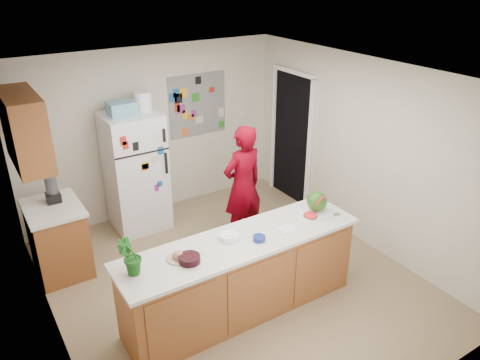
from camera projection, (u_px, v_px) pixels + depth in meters
floor at (233, 281)px, 5.72m from camera, size 4.00×4.50×0.02m
wall_back at (153, 132)px, 6.91m from camera, size 4.00×0.02×2.50m
wall_left at (43, 242)px, 4.21m from camera, size 0.02×4.50×2.50m
wall_right at (362, 153)px, 6.16m from camera, size 0.02×4.50×2.50m
ceiling at (232, 75)px, 4.65m from camera, size 4.00×4.50×0.02m
doorway at (292, 138)px, 7.35m from camera, size 0.03×0.85×2.04m
peninsula_base at (241, 278)px, 5.05m from camera, size 2.60×0.62×0.88m
peninsula_top at (241, 242)px, 4.85m from camera, size 2.68×0.70×0.04m
side_counter_base at (59, 240)px, 5.74m from camera, size 0.60×0.80×0.86m
side_counter_top at (52, 208)px, 5.55m from camera, size 0.64×0.84×0.04m
upper_cabinets at (25, 130)px, 5.02m from camera, size 0.35×1.00×0.80m
refrigerator at (136, 172)px, 6.57m from camera, size 0.75×0.70×1.70m
fridge_top_bin at (122, 108)px, 6.13m from camera, size 0.35×0.28×0.18m
photo_collage at (198, 105)px, 7.13m from camera, size 0.95×0.01×0.95m
person at (243, 186)px, 6.19m from camera, size 0.65×0.46×1.68m
blender_appliance at (52, 188)px, 5.57m from camera, size 0.13×0.13×0.38m
cutting_board at (313, 213)px, 5.36m from camera, size 0.40×0.32×0.01m
watermelon at (317, 201)px, 5.35m from camera, size 0.23×0.23×0.23m
watermelon_slice at (310, 215)px, 5.27m from camera, size 0.15×0.15×0.02m
cherry_bowl at (189, 259)px, 4.47m from camera, size 0.26×0.26×0.07m
white_bowl at (229, 237)px, 4.84m from camera, size 0.23×0.23×0.06m
cobalt_bowl at (259, 238)px, 4.83m from camera, size 0.17×0.17×0.05m
plate at (179, 258)px, 4.53m from camera, size 0.28×0.28×0.02m
paper_towel at (287, 229)px, 5.02m from camera, size 0.20×0.18×0.02m
keys at (337, 214)px, 5.32m from camera, size 0.09×0.05×0.01m
potted_plant at (130, 257)px, 4.24m from camera, size 0.22×0.18×0.38m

